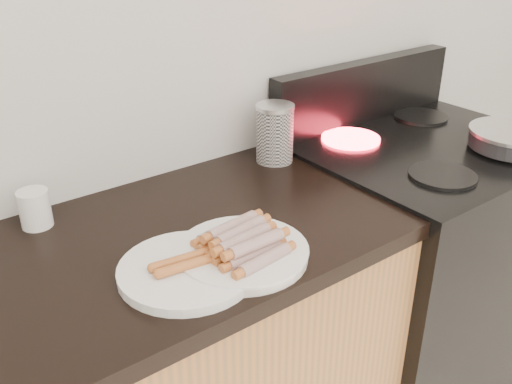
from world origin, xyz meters
TOP-DOWN VIEW (x-y plane):
  - wall_back at (0.00, 2.00)m, footprint 4.00×0.04m
  - stove at (0.78, 1.68)m, footprint 0.76×0.65m
  - stove_panel at (0.78, 1.96)m, footprint 0.76×0.06m
  - burner_near_left at (0.61, 1.51)m, footprint 0.18×0.18m
  - burner_far_left at (0.61, 1.84)m, footprint 0.18×0.18m
  - burner_far_right at (0.95, 1.84)m, footprint 0.18×0.18m
  - main_plate at (-0.04, 1.53)m, footprint 0.31×0.31m
  - side_plate at (-0.16, 1.54)m, footprint 0.35×0.35m
  - hotdog_pile at (-0.04, 1.53)m, footprint 0.13×0.18m
  - plain_sausages at (-0.16, 1.54)m, footprint 0.13×0.06m
  - canister at (0.34, 1.88)m, footprint 0.11×0.11m
  - mug at (-0.33, 1.92)m, footprint 0.09×0.09m

SIDE VIEW (x-z plane):
  - stove at x=0.78m, z-range 0.00..0.91m
  - main_plate at x=-0.04m, z-range 0.90..0.92m
  - side_plate at x=-0.16m, z-range 0.90..0.92m
  - burner_near_left at x=0.61m, z-range 0.91..0.92m
  - burner_far_left at x=0.61m, z-range 0.91..0.92m
  - burner_far_right at x=0.95m, z-range 0.91..0.92m
  - plain_sausages at x=-0.16m, z-range 0.92..0.94m
  - hotdog_pile at x=-0.04m, z-range 0.92..0.97m
  - mug at x=-0.33m, z-range 0.90..0.99m
  - canister at x=0.34m, z-range 0.90..1.07m
  - stove_panel at x=0.78m, z-range 0.91..1.11m
  - wall_back at x=0.00m, z-range 0.00..2.60m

